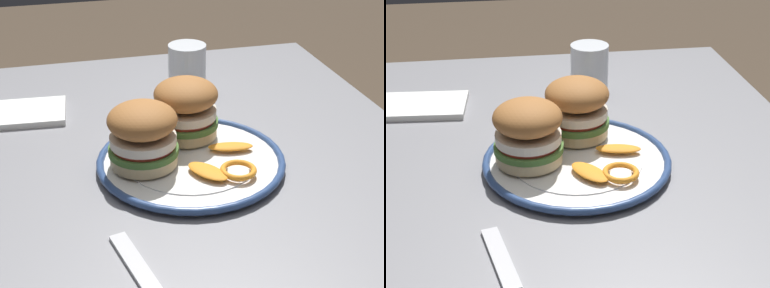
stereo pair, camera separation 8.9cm
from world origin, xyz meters
TOP-DOWN VIEW (x-y plane):
  - dining_table at (0.00, 0.00)m, footprint 1.11×0.82m
  - dinner_plate at (0.03, -0.00)m, footprint 0.30×0.30m
  - sandwich_half_left at (0.03, 0.08)m, footprint 0.15×0.15m
  - sandwich_half_right at (0.10, -0.01)m, footprint 0.15×0.15m
  - orange_peel_curled at (-0.04, -0.06)m, footprint 0.08×0.08m
  - orange_peel_strip_long at (-0.03, -0.01)m, footprint 0.08×0.07m
  - orange_peel_strip_short at (0.03, -0.07)m, footprint 0.04×0.08m
  - drinking_glass at (0.31, -0.07)m, footprint 0.08×0.08m
  - folded_napkin at (0.29, 0.27)m, footprint 0.13×0.18m

SIDE VIEW (x-z plane):
  - dining_table at x=0.00m, z-range 0.26..1.01m
  - folded_napkin at x=0.29m, z-range 0.75..0.76m
  - dinner_plate at x=0.03m, z-range 0.75..0.77m
  - orange_peel_strip_long at x=-0.03m, z-range 0.77..0.78m
  - orange_peel_strip_short at x=0.03m, z-range 0.77..0.78m
  - orange_peel_curled at x=-0.04m, z-range 0.77..0.78m
  - drinking_glass at x=0.31m, z-range 0.74..0.85m
  - sandwich_half_left at x=0.03m, z-range 0.77..0.87m
  - sandwich_half_right at x=0.10m, z-range 0.77..0.87m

